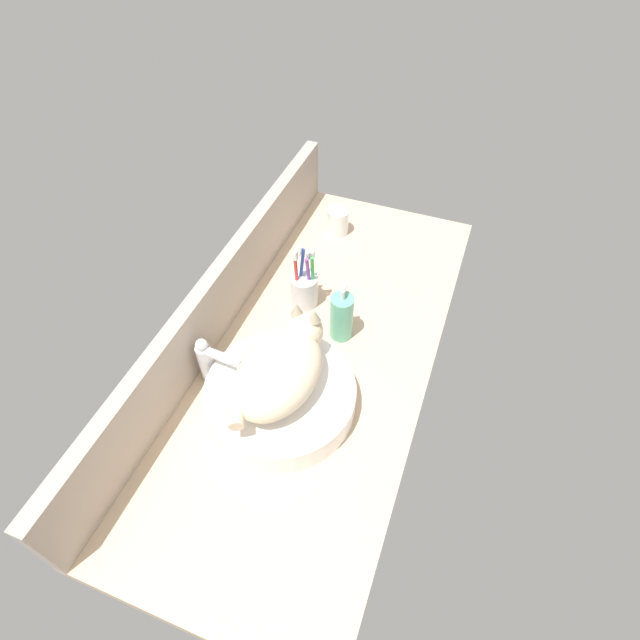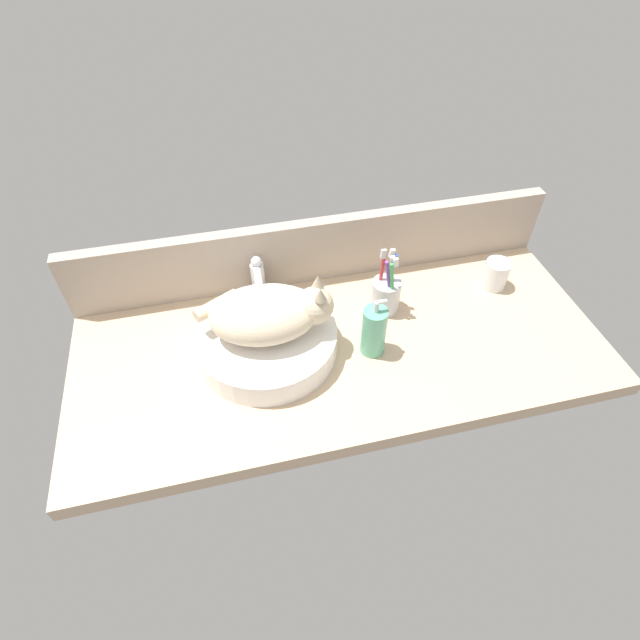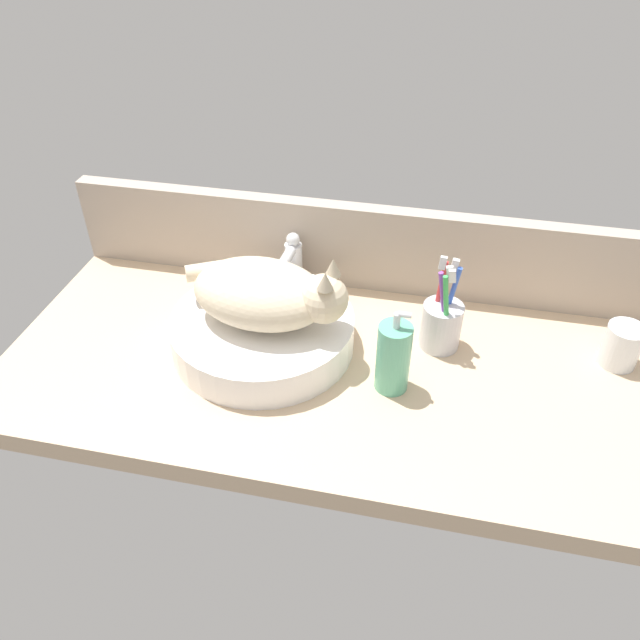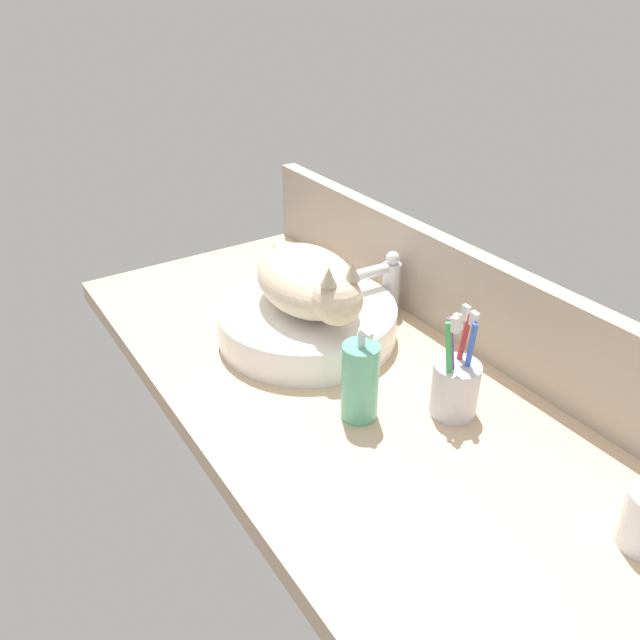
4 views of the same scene
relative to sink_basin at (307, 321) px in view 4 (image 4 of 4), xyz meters
The scene contains 7 objects.
ground_plane 18.86cm from the sink_basin, ahead, with size 130.45×56.54×4.00cm, color #D1B28E.
backsplash_panel 30.69cm from the sink_basin, 53.42° to the left, with size 130.45×3.60×18.51cm, color #AD9E8E.
sink_basin is the anchor object (origin of this frame).
cat 9.20cm from the sink_basin, ahead, with size 31.96×19.58×14.00cm.
faucet 18.71cm from the sink_basin, 86.51° to the left, with size 3.60×11.85×13.60cm.
soap_dispenser 25.91cm from the sink_basin, 13.40° to the right, with size 5.89×5.89×16.53cm.
toothbrush_cup 33.37cm from the sink_basin, 12.42° to the left, with size 7.52×7.52×18.69cm.
Camera 4 is at (69.58, -51.99, 63.67)cm, focal length 35.00 mm.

